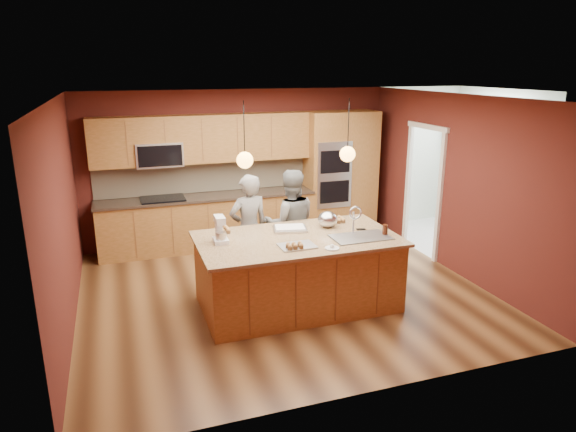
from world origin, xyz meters
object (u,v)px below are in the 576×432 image
object	(u,v)px
person_right	(290,224)
mixing_bowl	(328,219)
person_left	(249,229)
island	(298,271)
stand_mixer	(220,231)

from	to	relation	value
person_right	mixing_bowl	size ratio (longest dim) A/B	6.08
person_left	island	bearing A→B (deg)	104.28
stand_mixer	island	bearing A→B (deg)	-6.57
person_left	person_right	size ratio (longest dim) A/B	0.98
stand_mixer	person_left	bearing A→B (deg)	56.62
island	person_left	world-z (taller)	person_left
person_left	stand_mixer	bearing A→B (deg)	46.65
person_right	island	bearing A→B (deg)	86.60
island	person_right	xyz separation A→B (m)	(0.22, 0.98, 0.34)
person_right	stand_mixer	bearing A→B (deg)	44.03
person_left	person_right	world-z (taller)	person_right
person_left	person_right	distance (m)	0.64
island	mixing_bowl	distance (m)	0.83
person_left	stand_mixer	world-z (taller)	person_left
person_left	person_right	bearing A→B (deg)	171.42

